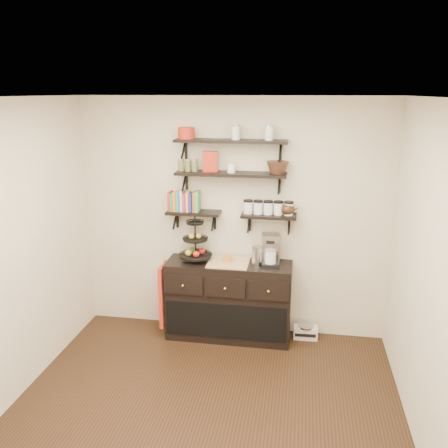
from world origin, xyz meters
TOP-DOWN VIEW (x-y plane):
  - floor at (0.00, 0.00)m, footprint 3.50×3.50m
  - ceiling at (0.00, 0.00)m, footprint 3.50×3.50m
  - back_wall at (0.00, 1.75)m, footprint 3.50×0.02m
  - right_wall at (1.75, 0.00)m, footprint 0.02×3.50m
  - shelf_top at (0.00, 1.62)m, footprint 1.20×0.27m
  - shelf_mid at (0.00, 1.62)m, footprint 1.20×0.27m
  - shelf_low_left at (-0.42, 1.63)m, footprint 0.60×0.25m
  - shelf_low_right at (0.42, 1.63)m, footprint 0.60×0.25m
  - cookbooks at (-0.51, 1.63)m, footprint 0.36×0.15m
  - glass_canisters at (0.41, 1.63)m, footprint 0.54×0.10m
  - sideboard at (-0.00, 1.51)m, footprint 1.40×0.50m
  - fruit_stand at (-0.38, 1.52)m, footprint 0.36×0.36m
  - candle at (-0.02, 1.51)m, footprint 0.08×0.08m
  - coffee_maker at (0.46, 1.54)m, footprint 0.21×0.21m
  - thermal_carafe at (0.31, 1.49)m, footprint 0.11×0.11m
  - apron at (-0.73, 1.41)m, footprint 0.04×0.31m
  - radio at (0.88, 1.60)m, footprint 0.28×0.19m
  - recipe_box at (-0.23, 1.61)m, footprint 0.17×0.08m
  - walnut_bowl at (0.50, 1.61)m, footprint 0.24×0.24m
  - ramekins at (0.01, 1.61)m, footprint 0.09×0.09m
  - teapot at (0.62, 1.63)m, footprint 0.23×0.19m
  - red_pot at (-0.48, 1.61)m, footprint 0.18×0.18m

SIDE VIEW (x-z plane):
  - floor at x=0.00m, z-range 0.00..0.00m
  - radio at x=0.88m, z-range 0.00..0.16m
  - sideboard at x=0.00m, z-range -0.01..0.91m
  - apron at x=-0.73m, z-range 0.15..0.87m
  - candle at x=-0.02m, z-range 0.92..1.00m
  - thermal_carafe at x=0.31m, z-range 0.90..1.12m
  - coffee_maker at x=0.46m, z-range 0.89..1.25m
  - fruit_stand at x=-0.38m, z-range 0.82..1.35m
  - back_wall at x=0.00m, z-range 0.00..2.70m
  - right_wall at x=1.75m, z-range 0.00..2.70m
  - shelf_low_left at x=-0.42m, z-range 1.31..1.54m
  - shelf_low_right at x=0.42m, z-range 1.31..1.54m
  - glass_canisters at x=0.41m, z-range 1.45..1.58m
  - teapot at x=0.62m, z-range 1.45..1.60m
  - cookbooks at x=-0.51m, z-range 1.43..1.69m
  - shelf_mid at x=0.00m, z-range 1.77..2.00m
  - ramekins at x=0.01m, z-range 1.90..2.00m
  - walnut_bowl at x=0.50m, z-range 1.90..2.03m
  - recipe_box at x=-0.23m, z-range 1.90..2.12m
  - shelf_top at x=0.00m, z-range 2.12..2.35m
  - red_pot at x=-0.48m, z-range 2.25..2.37m
  - ceiling at x=0.00m, z-range 2.69..2.71m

